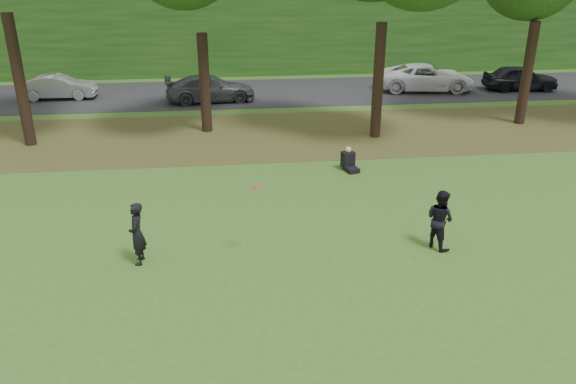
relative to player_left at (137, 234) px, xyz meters
The scene contains 9 objects.
ground 5.27m from the player_left, 31.26° to the right, with size 120.00×120.00×0.00m, color #2C591C.
leaf_litter 11.25m from the player_left, 66.61° to the left, with size 60.00×7.00×0.01m, color #4F381C.
street 18.85m from the player_left, 76.32° to the left, with size 70.00×7.00×0.02m, color black.
far_hedge 24.76m from the player_left, 79.61° to the left, with size 70.00×3.00×5.00m, color #154012.
player_left is the anchor object (origin of this frame).
player_right 7.58m from the player_left, ahead, with size 0.77×0.60×1.58m, color black.
parked_cars 17.74m from the player_left, 76.93° to the left, with size 35.82×3.86×1.53m.
frisbee 3.14m from the player_left, ahead, with size 0.28×0.27×0.16m.
seated_person 8.74m from the player_left, 41.77° to the left, with size 0.59×0.81×0.83m.
Camera 1 is at (-2.21, -9.73, 7.00)m, focal length 35.00 mm.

